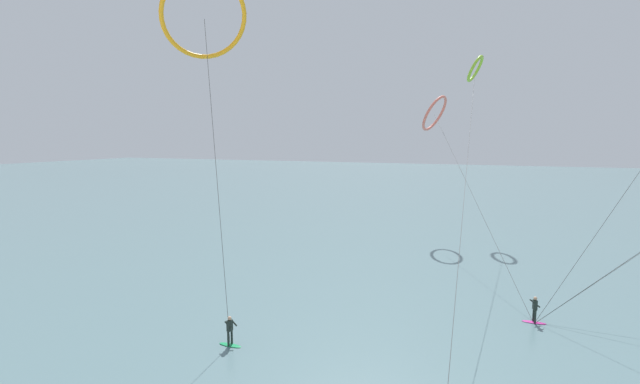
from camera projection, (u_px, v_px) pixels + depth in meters
name	position (u px, v px, depth m)	size (l,w,h in m)	color
sea_water	(459.00, 189.00, 101.48)	(400.00, 200.00, 0.08)	slate
surfer_magenta	(535.00, 311.00, 27.70)	(1.40, 0.65, 1.70)	#CC288E
surfer_emerald	(230.00, 333.00, 24.64)	(1.40, 0.62, 1.70)	#199351
kite_lime	(475.00, 69.00, 55.16)	(3.32, 50.37, 21.86)	#8CC62D
kite_amber	(204.00, 17.00, 24.84)	(5.16, 5.34, 20.54)	orange
kite_coral	(435.00, 113.00, 52.40)	(11.59, 27.22, 16.60)	#EA7260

